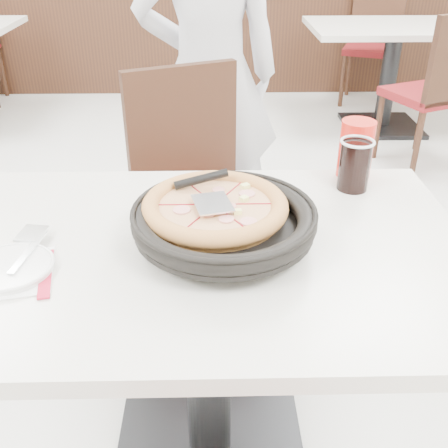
{
  "coord_description": "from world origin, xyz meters",
  "views": [
    {
      "loc": [
        0.3,
        -1.32,
        1.38
      ],
      "look_at": [
        0.32,
        -0.32,
        0.8
      ],
      "focal_mm": 42.0,
      "sensor_mm": 36.0,
      "label": 1
    }
  ],
  "objects_px": {
    "pizza": "(215,213)",
    "red_cup": "(356,149)",
    "main_table": "(208,366)",
    "bg_chair_right_far": "(371,46)",
    "bg_chair_right_near": "(427,91)",
    "diner_person": "(209,76)",
    "chair_far": "(204,211)",
    "bg_table_right": "(388,78)",
    "cola_glass": "(354,166)",
    "pizza_pan": "(224,227)",
    "side_plate": "(10,268)"
  },
  "relations": [
    {
      "from": "chair_far",
      "to": "pizza_pan",
      "type": "distance_m",
      "value": 0.73
    },
    {
      "from": "cola_glass",
      "to": "red_cup",
      "type": "distance_m",
      "value": 0.09
    },
    {
      "from": "side_plate",
      "to": "bg_chair_right_near",
      "type": "height_order",
      "value": "bg_chair_right_near"
    },
    {
      "from": "red_cup",
      "to": "bg_chair_right_far",
      "type": "height_order",
      "value": "bg_chair_right_far"
    },
    {
      "from": "pizza_pan",
      "to": "side_plate",
      "type": "relative_size",
      "value": 2.26
    },
    {
      "from": "side_plate",
      "to": "bg_chair_right_far",
      "type": "xyz_separation_m",
      "value": [
        1.75,
        3.57,
        -0.28
      ]
    },
    {
      "from": "pizza_pan",
      "to": "bg_chair_right_far",
      "type": "height_order",
      "value": "bg_chair_right_far"
    },
    {
      "from": "chair_far",
      "to": "pizza_pan",
      "type": "relative_size",
      "value": 2.4
    },
    {
      "from": "diner_person",
      "to": "bg_chair_right_far",
      "type": "bearing_deg",
      "value": -127.66
    },
    {
      "from": "pizza_pan",
      "to": "cola_glass",
      "type": "relative_size",
      "value": 3.05
    },
    {
      "from": "bg_chair_right_far",
      "to": "side_plate",
      "type": "bearing_deg",
      "value": 85.35
    },
    {
      "from": "diner_person",
      "to": "bg_chair_right_near",
      "type": "distance_m",
      "value": 1.68
    },
    {
      "from": "main_table",
      "to": "pizza",
      "type": "distance_m",
      "value": 0.44
    },
    {
      "from": "chair_far",
      "to": "pizza_pan",
      "type": "height_order",
      "value": "chair_far"
    },
    {
      "from": "pizza_pan",
      "to": "cola_glass",
      "type": "xyz_separation_m",
      "value": [
        0.35,
        0.27,
        0.02
      ]
    },
    {
      "from": "bg_table_right",
      "to": "chair_far",
      "type": "bearing_deg",
      "value": -121.44
    },
    {
      "from": "bg_chair_right_near",
      "to": "chair_far",
      "type": "bearing_deg",
      "value": -155.54
    },
    {
      "from": "diner_person",
      "to": "red_cup",
      "type": "bearing_deg",
      "value": 109.07
    },
    {
      "from": "diner_person",
      "to": "chair_far",
      "type": "bearing_deg",
      "value": 80.09
    },
    {
      "from": "main_table",
      "to": "bg_chair_right_near",
      "type": "height_order",
      "value": "bg_chair_right_near"
    },
    {
      "from": "pizza",
      "to": "bg_table_right",
      "type": "xyz_separation_m",
      "value": [
        1.29,
        2.79,
        -0.44
      ]
    },
    {
      "from": "bg_chair_right_far",
      "to": "bg_chair_right_near",
      "type": "bearing_deg",
      "value": 111.04
    },
    {
      "from": "pizza",
      "to": "cola_glass",
      "type": "height_order",
      "value": "cola_glass"
    },
    {
      "from": "pizza",
      "to": "bg_chair_right_near",
      "type": "xyz_separation_m",
      "value": [
        1.31,
        2.12,
        -0.34
      ]
    },
    {
      "from": "bg_table_right",
      "to": "bg_chair_right_far",
      "type": "relative_size",
      "value": 1.26
    },
    {
      "from": "pizza_pan",
      "to": "pizza",
      "type": "xyz_separation_m",
      "value": [
        -0.02,
        0.03,
        0.02
      ]
    },
    {
      "from": "pizza",
      "to": "bg_table_right",
      "type": "distance_m",
      "value": 3.11
    },
    {
      "from": "bg_chair_right_far",
      "to": "main_table",
      "type": "bearing_deg",
      "value": 90.29
    },
    {
      "from": "pizza",
      "to": "cola_glass",
      "type": "xyz_separation_m",
      "value": [
        0.37,
        0.24,
        0.0
      ]
    },
    {
      "from": "pizza_pan",
      "to": "diner_person",
      "type": "distance_m",
      "value": 1.18
    },
    {
      "from": "main_table",
      "to": "side_plate",
      "type": "relative_size",
      "value": 6.84
    },
    {
      "from": "main_table",
      "to": "red_cup",
      "type": "distance_m",
      "value": 0.71
    },
    {
      "from": "diner_person",
      "to": "pizza",
      "type": "bearing_deg",
      "value": 83.37
    },
    {
      "from": "bg_chair_right_near",
      "to": "bg_chair_right_far",
      "type": "distance_m",
      "value": 1.31
    },
    {
      "from": "chair_far",
      "to": "bg_chair_right_far",
      "type": "xyz_separation_m",
      "value": [
        1.36,
        2.81,
        0.0
      ]
    },
    {
      "from": "pizza",
      "to": "red_cup",
      "type": "bearing_deg",
      "value": 39.25
    },
    {
      "from": "diner_person",
      "to": "main_table",
      "type": "bearing_deg",
      "value": 82.32
    },
    {
      "from": "red_cup",
      "to": "bg_table_right",
      "type": "distance_m",
      "value": 2.67
    },
    {
      "from": "red_cup",
      "to": "pizza",
      "type": "bearing_deg",
      "value": -140.75
    },
    {
      "from": "diner_person",
      "to": "bg_chair_right_near",
      "type": "xyz_separation_m",
      "value": [
        1.33,
        0.97,
        -0.35
      ]
    },
    {
      "from": "pizza",
      "to": "bg_chair_right_far",
      "type": "distance_m",
      "value": 3.69
    },
    {
      "from": "pizza",
      "to": "bg_table_right",
      "type": "bearing_deg",
      "value": 65.22
    },
    {
      "from": "main_table",
      "to": "bg_table_right",
      "type": "xyz_separation_m",
      "value": [
        1.31,
        2.83,
        0.0
      ]
    },
    {
      "from": "chair_far",
      "to": "side_plate",
      "type": "height_order",
      "value": "chair_far"
    },
    {
      "from": "red_cup",
      "to": "main_table",
      "type": "bearing_deg",
      "value": -139.08
    },
    {
      "from": "chair_far",
      "to": "bg_chair_right_near",
      "type": "relative_size",
      "value": 1.0
    },
    {
      "from": "chair_far",
      "to": "pizza_pan",
      "type": "bearing_deg",
      "value": 71.19
    },
    {
      "from": "side_plate",
      "to": "cola_glass",
      "type": "distance_m",
      "value": 0.88
    },
    {
      "from": "pizza",
      "to": "bg_chair_right_near",
      "type": "distance_m",
      "value": 2.51
    },
    {
      "from": "cola_glass",
      "to": "pizza_pan",
      "type": "bearing_deg",
      "value": -142.52
    }
  ]
}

